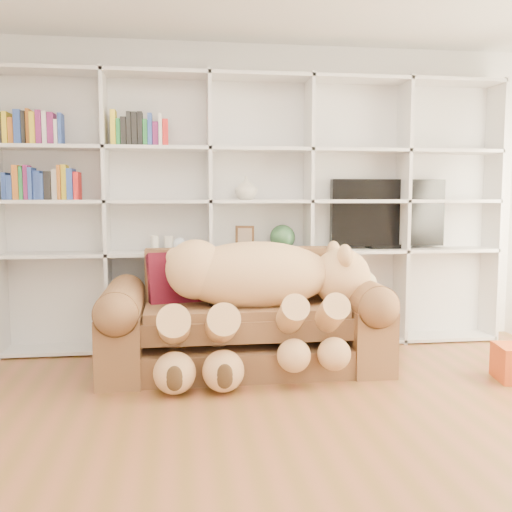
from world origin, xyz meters
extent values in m
plane|color=brown|center=(0.00, 0.00, 0.00)|extent=(5.00, 5.00, 0.00)
cube|color=white|center=(0.00, 2.50, 1.35)|extent=(5.00, 0.02, 2.70)
cube|color=silver|center=(0.00, 2.46, 1.20)|extent=(4.40, 0.03, 2.40)
cube|color=silver|center=(-1.32, 2.30, 1.20)|extent=(0.03, 0.35, 2.40)
cube|color=silver|center=(-0.44, 2.30, 1.20)|extent=(0.03, 0.35, 2.40)
cube|color=silver|center=(0.44, 2.30, 1.20)|extent=(0.03, 0.35, 2.40)
cube|color=silver|center=(1.32, 2.30, 1.20)|extent=(0.03, 0.35, 2.40)
cube|color=silver|center=(2.20, 2.30, 1.20)|extent=(0.03, 0.35, 2.40)
cube|color=silver|center=(0.00, 2.30, 0.03)|extent=(4.40, 0.35, 0.03)
cube|color=silver|center=(0.00, 2.30, 0.85)|extent=(4.40, 0.35, 0.03)
cube|color=silver|center=(0.00, 2.30, 1.30)|extent=(4.40, 0.35, 0.03)
cube|color=silver|center=(0.00, 2.30, 1.75)|extent=(4.40, 0.35, 0.03)
cube|color=silver|center=(0.00, 2.30, 2.37)|extent=(4.40, 0.35, 0.03)
cube|color=brown|center=(-0.22, 1.64, 0.11)|extent=(2.08, 0.84, 0.22)
cube|color=brown|center=(-0.22, 1.62, 0.44)|extent=(1.54, 0.69, 0.30)
cube|color=brown|center=(-0.22, 2.01, 0.64)|extent=(1.54, 0.20, 0.54)
cube|color=brown|center=(-1.15, 1.64, 0.27)|extent=(0.32, 0.94, 0.54)
cube|color=brown|center=(0.71, 1.64, 0.27)|extent=(0.32, 0.94, 0.54)
cylinder|color=brown|center=(-1.15, 1.64, 0.54)|extent=(0.32, 0.89, 0.32)
cylinder|color=brown|center=(0.71, 1.64, 0.54)|extent=(0.32, 0.89, 0.32)
ellipsoid|color=#E0AA70|center=(-0.14, 1.59, 0.74)|extent=(1.20, 0.58, 0.52)
sphere|color=#E0AA70|center=(-0.59, 1.59, 0.80)|extent=(0.45, 0.45, 0.45)
sphere|color=#E0AA70|center=(0.54, 1.59, 0.71)|extent=(0.45, 0.45, 0.45)
sphere|color=tan|center=(0.72, 1.59, 0.65)|extent=(0.23, 0.23, 0.23)
sphere|color=#3C2915|center=(0.81, 1.59, 0.64)|extent=(0.07, 0.07, 0.07)
ellipsoid|color=#E0AA70|center=(0.52, 1.43, 0.90)|extent=(0.11, 0.18, 0.18)
ellipsoid|color=#E0AA70|center=(0.52, 1.75, 0.90)|extent=(0.11, 0.18, 0.18)
sphere|color=#E0AA70|center=(-0.73, 1.59, 0.89)|extent=(0.15, 0.15, 0.15)
cylinder|color=#E0AA70|center=(0.07, 1.27, 0.47)|extent=(0.20, 0.55, 0.40)
cylinder|color=#E0AA70|center=(0.36, 1.27, 0.47)|extent=(0.20, 0.55, 0.40)
cylinder|color=#E0AA70|center=(-0.76, 1.27, 0.42)|extent=(0.23, 0.64, 0.47)
cylinder|color=#E0AA70|center=(-0.43, 1.27, 0.42)|extent=(0.23, 0.64, 0.47)
sphere|color=#E0AA70|center=(0.07, 1.10, 0.24)|extent=(0.24, 0.24, 0.24)
sphere|color=#E0AA70|center=(0.36, 1.10, 0.24)|extent=(0.24, 0.24, 0.24)
sphere|color=#E0AA70|center=(-0.76, 1.10, 0.16)|extent=(0.29, 0.29, 0.29)
sphere|color=#E0AA70|center=(-0.43, 1.10, 0.16)|extent=(0.29, 0.29, 0.29)
cube|color=#5B0F26|center=(-0.74, 1.83, 0.68)|extent=(0.47, 0.33, 0.45)
cube|color=black|center=(1.20, 2.35, 1.19)|extent=(1.07, 0.08, 0.61)
cube|color=black|center=(1.20, 2.35, 0.89)|extent=(0.36, 0.18, 0.04)
cube|color=#50321B|center=(-0.13, 2.30, 0.98)|extent=(0.17, 0.08, 0.21)
sphere|color=#2D5834|center=(0.21, 2.30, 0.98)|extent=(0.23, 0.23, 0.23)
cylinder|color=silver|center=(-0.92, 2.30, 0.94)|extent=(0.07, 0.07, 0.14)
cylinder|color=silver|center=(-0.80, 2.30, 0.93)|extent=(0.09, 0.09, 0.14)
sphere|color=white|center=(-0.71, 2.30, 0.93)|extent=(0.12, 0.12, 0.12)
imported|color=beige|center=(-0.12, 2.30, 1.42)|extent=(0.22, 0.22, 0.20)
camera|label=1|loc=(-0.72, -2.69, 1.34)|focal=40.00mm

